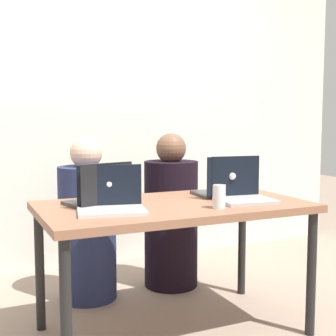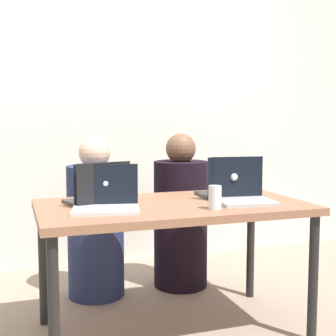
% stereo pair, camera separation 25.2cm
% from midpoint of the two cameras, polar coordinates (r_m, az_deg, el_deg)
% --- Properties ---
extents(ground_plane, '(12.00, 12.00, 0.00)m').
position_cam_midpoint_polar(ground_plane, '(2.69, 3.39, -19.37)').
color(ground_plane, gray).
extents(back_wall, '(4.50, 0.10, 2.32)m').
position_cam_midpoint_polar(back_wall, '(3.78, -4.63, 6.03)').
color(back_wall, silver).
rests_on(back_wall, ground).
extents(desk, '(1.40, 0.76, 0.71)m').
position_cam_midpoint_polar(desk, '(2.49, 3.48, -5.88)').
color(desk, '#895B42').
rests_on(desk, ground).
extents(person_on_left, '(0.37, 0.37, 1.04)m').
position_cam_midpoint_polar(person_on_left, '(3.07, -6.49, -7.04)').
color(person_on_left, navy).
rests_on(person_on_left, ground).
extents(person_on_right, '(0.41, 0.41, 1.06)m').
position_cam_midpoint_polar(person_on_right, '(3.24, 3.79, -6.22)').
color(person_on_right, black).
rests_on(person_on_right, ground).
extents(laptop_front_left, '(0.36, 0.29, 0.22)m').
position_cam_midpoint_polar(laptop_front_left, '(2.27, -4.46, -4.01)').
color(laptop_front_left, silver).
rests_on(laptop_front_left, desk).
extents(laptop_back_left, '(0.34, 0.30, 0.23)m').
position_cam_midpoint_polar(laptop_back_left, '(2.44, -5.58, -3.32)').
color(laptop_back_left, '#383837').
rests_on(laptop_back_left, desk).
extents(laptop_back_right, '(0.32, 0.29, 0.24)m').
position_cam_midpoint_polar(laptop_back_right, '(2.69, 9.97, -2.47)').
color(laptop_back_right, '#363536').
rests_on(laptop_back_right, desk).
extents(laptop_front_right, '(0.31, 0.29, 0.24)m').
position_cam_midpoint_polar(laptop_front_right, '(2.55, 11.91, -2.97)').
color(laptop_front_right, '#B4B4B6').
rests_on(laptop_front_right, desk).
extents(water_glass_right, '(0.06, 0.06, 0.12)m').
position_cam_midpoint_polar(water_glass_right, '(2.32, 8.86, -3.79)').
color(water_glass_right, white).
rests_on(water_glass_right, desk).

